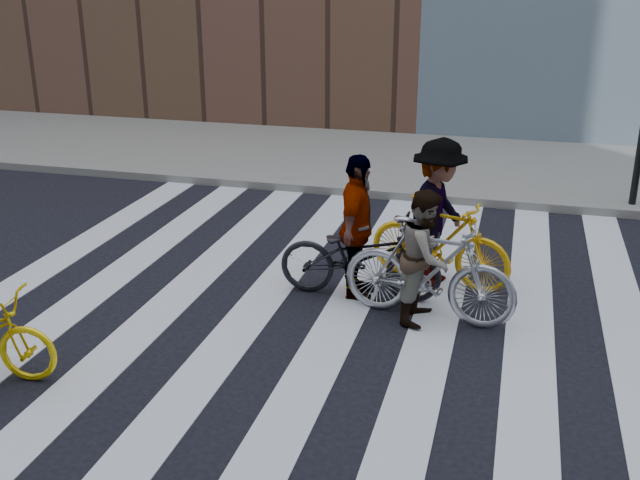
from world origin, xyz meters
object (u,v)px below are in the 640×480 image
at_px(rider_right, 438,213).
at_px(bike_dark_rear, 360,257).
at_px(rider_mid, 426,256).
at_px(rider_rear, 357,227).
at_px(bike_silver_mid, 429,271).
at_px(bike_yellow_right, 440,242).

bearing_deg(rider_right, bike_dark_rear, 144.90).
distance_m(rider_mid, rider_rear, 1.03).
xyz_separation_m(bike_silver_mid, bike_dark_rear, (-0.93, 0.43, -0.08)).
height_order(rider_mid, rider_rear, rider_rear).
xyz_separation_m(rider_mid, rider_rear, (-0.93, 0.43, 0.13)).
xyz_separation_m(bike_silver_mid, rider_rear, (-0.98, 0.43, 0.30)).
distance_m(bike_silver_mid, rider_rear, 1.11).
height_order(bike_dark_rear, rider_rear, rider_rear).
relative_size(rider_mid, rider_right, 0.82).
bearing_deg(rider_mid, rider_rear, 73.52).
bearing_deg(bike_silver_mid, bike_dark_rear, 73.52).
distance_m(bike_yellow_right, rider_right, 0.39).
distance_m(bike_yellow_right, bike_dark_rear, 1.15).
relative_size(bike_yellow_right, bike_dark_rear, 0.95).
distance_m(bike_silver_mid, rider_right, 1.17).
bearing_deg(rider_rear, bike_dark_rear, -91.56).
distance_m(bike_yellow_right, rider_mid, 1.13).
xyz_separation_m(rider_mid, rider_right, (-0.00, 1.11, 0.18)).
distance_m(bike_dark_rear, rider_right, 1.19).
relative_size(bike_silver_mid, rider_rear, 1.12).
relative_size(bike_dark_rear, rider_rear, 1.11).
xyz_separation_m(bike_silver_mid, bike_yellow_right, (-0.00, 1.11, -0.04)).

